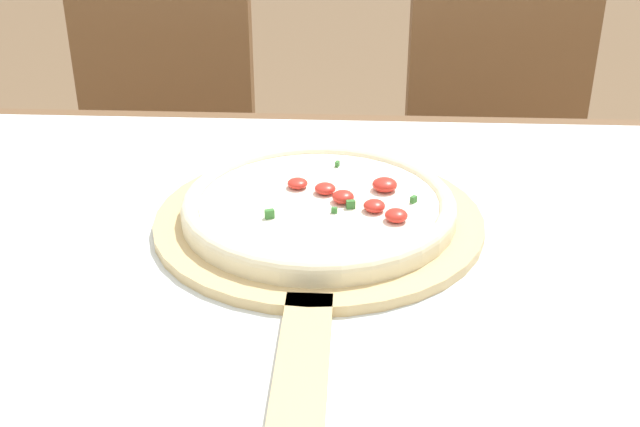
{
  "coord_description": "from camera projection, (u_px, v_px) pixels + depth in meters",
  "views": [
    {
      "loc": [
        0.04,
        -0.7,
        1.18
      ],
      "look_at": [
        0.0,
        0.08,
        0.77
      ],
      "focal_mm": 45.0,
      "sensor_mm": 36.0,
      "label": 1
    }
  ],
  "objects": [
    {
      "name": "chair_left",
      "position": [
        158.0,
        158.0,
        1.68
      ],
      "size": [
        0.42,
        0.42,
        0.89
      ],
      "rotation": [
        0.0,
        0.0,
        -0.05
      ],
      "color": "brown",
      "rests_on": "ground_plane"
    },
    {
      "name": "towel_cloth",
      "position": [
        313.0,
        279.0,
        0.82
      ],
      "size": [
        1.18,
        0.91,
        0.0
      ],
      "color": "silver",
      "rests_on": "dining_table"
    },
    {
      "name": "pizza_peel",
      "position": [
        320.0,
        231.0,
        0.9
      ],
      "size": [
        0.38,
        0.61,
        0.01
      ],
      "color": "tan",
      "rests_on": "towel_cloth"
    },
    {
      "name": "dining_table",
      "position": [
        313.0,
        361.0,
        0.87
      ],
      "size": [
        1.26,
        0.99,
        0.74
      ],
      "color": "brown",
      "rests_on": "ground_plane"
    },
    {
      "name": "pizza",
      "position": [
        322.0,
        205.0,
        0.91
      ],
      "size": [
        0.31,
        0.31,
        0.03
      ],
      "color": "beige",
      "rests_on": "pizza_peel"
    },
    {
      "name": "chair_right",
      "position": [
        501.0,
        166.0,
        1.65
      ],
      "size": [
        0.43,
        0.43,
        0.89
      ],
      "rotation": [
        0.0,
        0.0,
        0.07
      ],
      "color": "brown",
      "rests_on": "ground_plane"
    }
  ]
}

